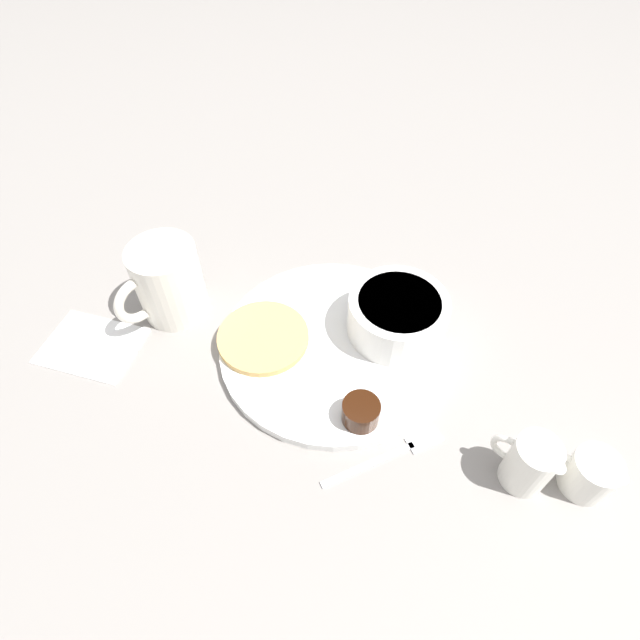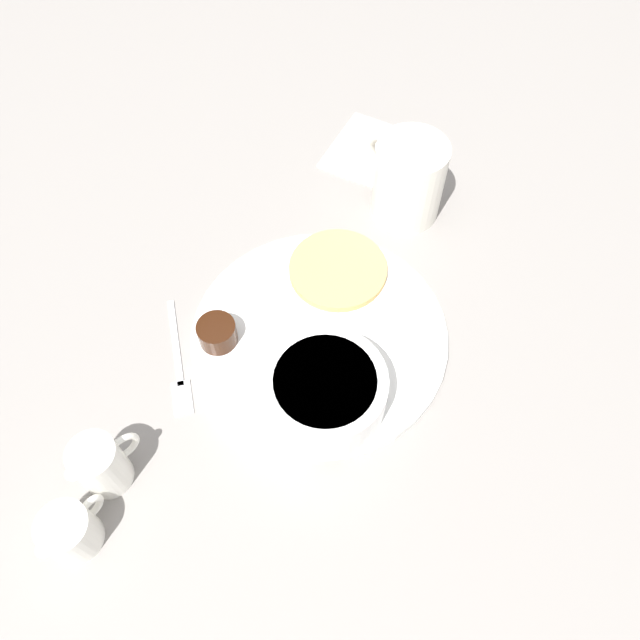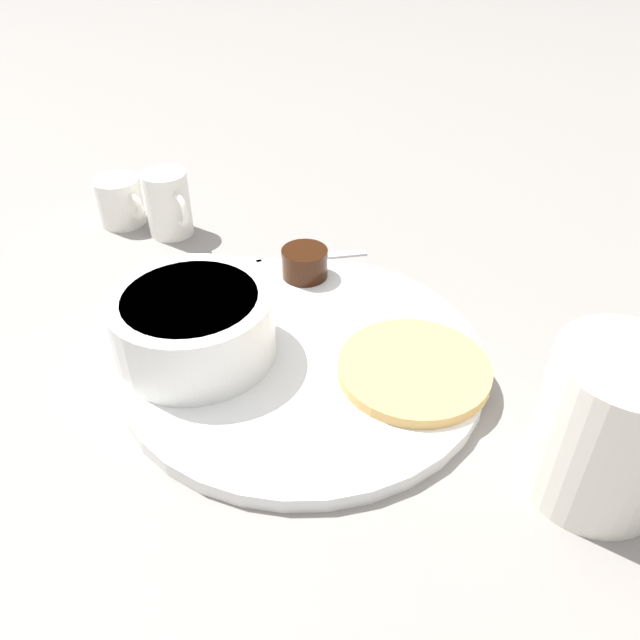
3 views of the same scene
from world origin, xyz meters
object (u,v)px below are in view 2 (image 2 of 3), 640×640
creamer_pitcher_near (101,465)px  fork (179,369)px  plate (319,336)px  bowl (325,391)px  coffee_mug (407,179)px  creamer_pitcher_far (70,531)px

creamer_pitcher_near → fork: bearing=-0.5°
plate → bowl: 0.09m
creamer_pitcher_near → fork: creamer_pitcher_near is taller
coffee_mug → creamer_pitcher_near: coffee_mug is taller
creamer_pitcher_near → creamer_pitcher_far: 0.06m
plate → creamer_pitcher_far: bearing=157.2°
bowl → fork: bearing=97.7°
plate → fork: bearing=127.6°
plate → bowl: (-0.07, -0.04, 0.03)m
plate → coffee_mug: 0.23m
plate → creamer_pitcher_near: 0.26m
fork → creamer_pitcher_near: bearing=179.5°
plate → creamer_pitcher_far: creamer_pitcher_far is taller
plate → bowl: size_ratio=2.30×
creamer_pitcher_far → creamer_pitcher_near: bearing=4.9°
coffee_mug → creamer_pitcher_far: coffee_mug is taller
coffee_mug → creamer_pitcher_far: size_ratio=1.65×
creamer_pitcher_far → fork: bearing=1.2°
plate → creamer_pitcher_far: (-0.29, 0.12, 0.02)m
plate → bowl: bearing=-152.8°
bowl → creamer_pitcher_far: bowl is taller
bowl → creamer_pitcher_far: 0.27m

